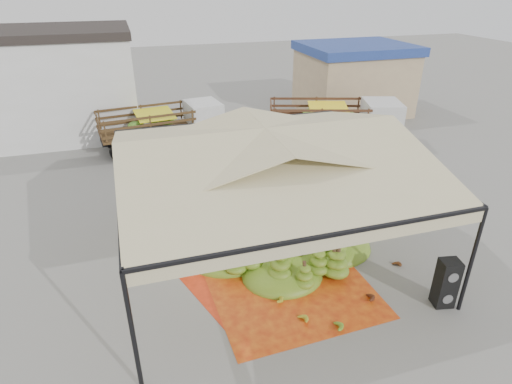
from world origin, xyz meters
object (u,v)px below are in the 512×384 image
object	(u,v)px
banana_heap	(284,234)
vendor	(234,169)
speaker_stack	(446,283)
truck_right	(340,118)
truck_left	(167,122)

from	to	relation	value
banana_heap	vendor	distance (m)	4.68
speaker_stack	banana_heap	bearing A→B (deg)	142.97
truck_right	speaker_stack	bearing A→B (deg)	-86.22
banana_heap	speaker_stack	xyz separation A→B (m)	(3.13, -3.46, 0.04)
truck_left	truck_right	bearing A→B (deg)	-22.82
banana_heap	speaker_stack	world-z (taller)	speaker_stack
banana_heap	vendor	size ratio (longest dim) A/B	3.41
truck_right	truck_left	bearing A→B (deg)	-177.27
truck_left	truck_right	size ratio (longest dim) A/B	0.91
speaker_stack	truck_left	distance (m)	14.93
banana_heap	truck_right	xyz separation A→B (m)	(6.00, 8.22, 0.70)
speaker_stack	vendor	bearing A→B (deg)	124.15
speaker_stack	vendor	xyz separation A→B (m)	(-3.50, 8.12, 0.20)
banana_heap	speaker_stack	size ratio (longest dim) A/B	4.42
vendor	truck_right	size ratio (longest dim) A/B	0.26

